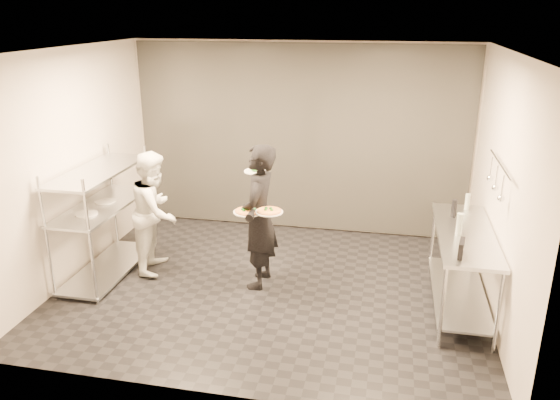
% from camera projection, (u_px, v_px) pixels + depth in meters
% --- Properties ---
extents(room_shell, '(5.00, 4.00, 2.80)m').
position_uv_depth(room_shell, '(289.00, 152.00, 7.28)').
color(room_shell, black).
rests_on(room_shell, ground).
extents(pass_rack, '(0.60, 1.60, 1.50)m').
position_uv_depth(pass_rack, '(103.00, 216.00, 6.81)').
color(pass_rack, silver).
rests_on(pass_rack, ground).
extents(prep_counter, '(0.60, 1.80, 0.92)m').
position_uv_depth(prep_counter, '(463.00, 256.00, 6.03)').
color(prep_counter, silver).
rests_on(prep_counter, ground).
extents(utensil_rail, '(0.07, 1.20, 0.31)m').
position_uv_depth(utensil_rail, '(497.00, 178.00, 5.68)').
color(utensil_rail, silver).
rests_on(utensil_rail, room_shell).
extents(waiter, '(0.43, 0.65, 1.76)m').
position_uv_depth(waiter, '(259.00, 217.00, 6.47)').
color(waiter, black).
rests_on(waiter, ground).
extents(chef, '(0.68, 0.82, 1.56)m').
position_uv_depth(chef, '(155.00, 212.00, 6.91)').
color(chef, white).
rests_on(chef, ground).
extents(pizza_plate_near, '(0.34, 0.34, 0.05)m').
position_uv_depth(pizza_plate_near, '(248.00, 211.00, 6.27)').
color(pizza_plate_near, silver).
rests_on(pizza_plate_near, waiter).
extents(pizza_plate_far, '(0.32, 0.32, 0.05)m').
position_uv_depth(pizza_plate_far, '(269.00, 211.00, 6.19)').
color(pizza_plate_far, silver).
rests_on(pizza_plate_far, waiter).
extents(salad_plate, '(0.30, 0.30, 0.07)m').
position_uv_depth(salad_plate, '(256.00, 170.00, 6.60)').
color(salad_plate, silver).
rests_on(salad_plate, waiter).
extents(pos_monitor, '(0.09, 0.23, 0.16)m').
position_uv_depth(pos_monitor, '(461.00, 248.00, 5.33)').
color(pos_monitor, black).
rests_on(pos_monitor, prep_counter).
extents(bottle_green, '(0.07, 0.07, 0.24)m').
position_uv_depth(bottle_green, '(459.00, 224.00, 5.82)').
color(bottle_green, gray).
rests_on(bottle_green, prep_counter).
extents(bottle_clear, '(0.06, 0.06, 0.19)m').
position_uv_depth(bottle_clear, '(467.00, 201.00, 6.57)').
color(bottle_clear, gray).
rests_on(bottle_clear, prep_counter).
extents(bottle_dark, '(0.06, 0.06, 0.21)m').
position_uv_depth(bottle_dark, '(454.00, 208.00, 6.32)').
color(bottle_dark, black).
rests_on(bottle_dark, prep_counter).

